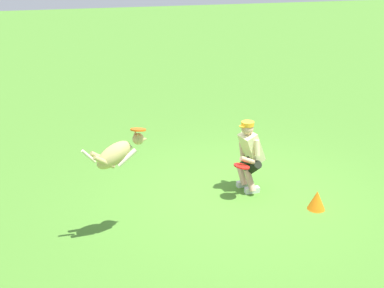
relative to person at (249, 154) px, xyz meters
name	(u,v)px	position (x,y,z in m)	size (l,w,h in m)	color
ground_plane	(237,193)	(0.24, 0.10, -0.70)	(60.00, 60.00, 0.00)	#49802B
person	(249,154)	(0.00, 0.00, 0.00)	(0.56, 0.66, 1.29)	silver
dog	(117,154)	(2.41, 0.92, 0.63)	(0.97, 0.39, 0.55)	tan
frisbee_flying	(138,130)	(2.08, 0.89, 0.96)	(0.22, 0.22, 0.02)	#E55D10
frisbee_held	(242,166)	(0.25, 0.29, -0.09)	(0.28, 0.28, 0.02)	red
training_cone	(317,200)	(-0.83, 0.99, -0.53)	(0.30, 0.30, 0.33)	orange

